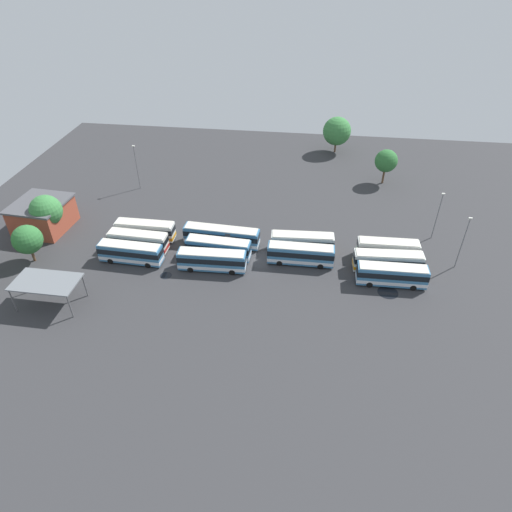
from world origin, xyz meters
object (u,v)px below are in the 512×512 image
Objects in this scene: bus_row0_slot0 at (388,249)px; maintenance_shelter at (46,282)px; bus_row1_slot1 at (301,254)px; tree_south_edge at (386,161)px; lamp_post_mid_lot at (438,214)px; bus_row3_slot0 at (145,230)px; lamp_post_near_entrance at (137,166)px; lamp_post_far_corner at (463,241)px; tree_west_edge at (46,211)px; bus_row0_slot2 at (392,275)px; bus_row2_slot2 at (212,260)px; bus_row0_slot1 at (388,261)px; bus_row2_slot1 at (218,248)px; depot_building at (43,215)px; bus_row3_slot1 at (138,241)px; tree_northeast at (27,240)px; bus_row3_slot2 at (131,253)px; bus_row2_slot0 at (222,236)px; tree_east_edge at (337,131)px; bus_row1_slot0 at (302,242)px.

bus_row0_slot0 is 54.05m from maintenance_shelter.
bus_row1_slot1 is 36.16m from tree_south_edge.
lamp_post_mid_lot is (-59.69, -25.66, 0.95)m from maintenance_shelter.
maintenance_shelter is at bearing 66.13° from bus_row3_slot0.
lamp_post_near_entrance is (7.77, -18.75, 3.46)m from bus_row3_slot0.
tree_west_edge is at bearing -0.47° from lamp_post_far_corner.
bus_row0_slot0 is 7.04m from bus_row0_slot2.
bus_row1_slot1 is 1.43× the size of tree_south_edge.
bus_row0_slot2 is at bearing 179.78° from bus_row2_slot2.
bus_row0_slot1 and bus_row2_slot2 have the same top height.
depot_building is (34.03, -4.87, 0.89)m from bus_row2_slot1.
bus_row0_slot2 is 42.74m from bus_row3_slot1.
bus_row2_slot2 is at bearing -176.93° from tree_northeast.
bus_row0_slot2 is (0.09, 7.04, 0.00)m from bus_row0_slot0.
bus_row0_slot1 is 1.15× the size of lamp_post_near_entrance.
bus_row3_slot0 is 1.57× the size of tree_northeast.
bus_row0_slot2 is at bearing 179.48° from bus_row3_slot2.
lamp_post_far_corner reaches higher than bus_row0_slot1.
bus_row2_slot1 is 3.53m from bus_row2_slot2.
tree_east_edge is (-20.38, -44.27, 3.57)m from bus_row2_slot0.
bus_row1_slot1 and bus_row3_slot0 have the same top height.
bus_row0_slot2 and bus_row3_slot2 have the same top height.
depot_building is 70.06m from tree_south_edge.
tree_northeast is at bearing 28.27° from bus_row3_slot0.
bus_row2_slot1 is at bearing 67.13° from tree_east_edge.
bus_row1_slot0 is 1.23× the size of tree_east_edge.
lamp_post_far_corner is at bearing 178.04° from bus_row2_slot0.
bus_row2_slot0 is 32.02m from tree_northeast.
tree_northeast is (70.33, 7.50, -0.89)m from lamp_post_far_corner.
bus_row0_slot1 is 1.00× the size of bus_row2_slot2.
bus_row2_slot1 is 14.25m from bus_row3_slot1.
bus_row2_slot1 is 26.98m from maintenance_shelter.
lamp_post_mid_lot reaches higher than bus_row1_slot1.
bus_row3_slot1 is at bearing 109.08° from lamp_post_near_entrance.
lamp_post_far_corner is at bearing -151.91° from bus_row0_slot2.
bus_row0_slot2 is at bearing 174.72° from bus_row3_slot1.
bus_row3_slot2 is at bearing 15.24° from lamp_post_mid_lot.
tree_west_edge is at bearing 6.51° from lamp_post_mid_lot.
bus_row1_slot1 is 48.19m from depot_building.
bus_row2_slot2 is (28.78, 6.92, 0.00)m from bus_row0_slot0.
bus_row0_slot0 is at bearing 179.35° from bus_row1_slot0.
bus_row2_slot1 is 1.04× the size of bus_row3_slot0.
tree_west_edge is 8.17m from tree_northeast.
depot_building is (33.89, -1.15, 0.89)m from bus_row2_slot0.
bus_row3_slot0 is at bearing -91.09° from bus_row3_slot2.
bus_row0_slot1 and bus_row3_slot2 have the same top height.
tree_east_edge is at bearing -141.53° from depot_building.
bus_row0_slot2 is 62.92m from depot_building.
lamp_post_near_entrance reaches higher than lamp_post_far_corner.
tree_east_edge reaches higher than tree_northeast.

